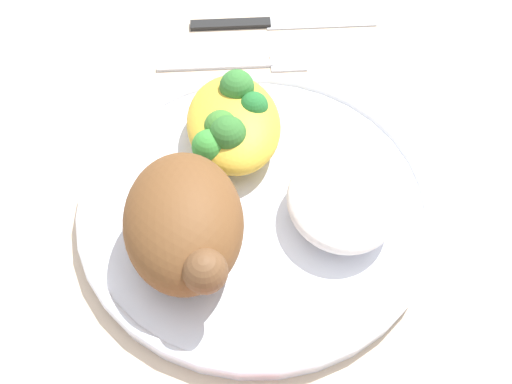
# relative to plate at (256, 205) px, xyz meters

# --- Properties ---
(ground_plane) EXTENTS (2.00, 2.00, 0.00)m
(ground_plane) POSITION_rel_plate_xyz_m (0.00, 0.00, -0.01)
(ground_plane) COLOR beige
(plate) EXTENTS (0.28, 0.28, 0.02)m
(plate) POSITION_rel_plate_xyz_m (0.00, 0.00, 0.00)
(plate) COLOR white
(plate) RESTS_ON ground_plane
(roasted_chicken) EXTENTS (0.12, 0.08, 0.07)m
(roasted_chicken) POSITION_rel_plate_xyz_m (0.04, -0.05, 0.04)
(roasted_chicken) COLOR brown
(roasted_chicken) RESTS_ON plate
(rice_pile) EXTENTS (0.09, 0.08, 0.03)m
(rice_pile) POSITION_rel_plate_xyz_m (0.02, 0.06, 0.02)
(rice_pile) COLOR white
(rice_pile) RESTS_ON plate
(mac_cheese_with_broccoli) EXTENTS (0.10, 0.08, 0.05)m
(mac_cheese_with_broccoli) POSITION_rel_plate_xyz_m (-0.06, -0.01, 0.03)
(mac_cheese_with_broccoli) COLOR gold
(mac_cheese_with_broccoli) RESTS_ON plate
(fork) EXTENTS (0.02, 0.14, 0.01)m
(fork) POSITION_rel_plate_xyz_m (-0.17, 0.01, -0.01)
(fork) COLOR #B2B2B7
(fork) RESTS_ON ground_plane
(knife) EXTENTS (0.03, 0.19, 0.01)m
(knife) POSITION_rel_plate_xyz_m (-0.22, 0.03, -0.01)
(knife) COLOR black
(knife) RESTS_ON ground_plane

